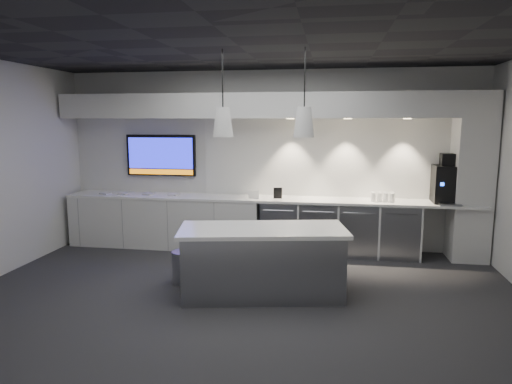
% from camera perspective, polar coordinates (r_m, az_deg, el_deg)
% --- Properties ---
extents(floor, '(7.00, 7.00, 0.00)m').
position_cam_1_polar(floor, '(5.74, -2.02, -13.29)').
color(floor, '#29292B').
rests_on(floor, ground).
extents(ceiling, '(7.00, 7.00, 0.00)m').
position_cam_1_polar(ceiling, '(5.37, -2.20, 17.81)').
color(ceiling, black).
rests_on(ceiling, wall_back).
extents(wall_back, '(7.00, 0.00, 7.00)m').
position_cam_1_polar(wall_back, '(7.80, 1.54, 4.03)').
color(wall_back, silver).
rests_on(wall_back, floor).
extents(wall_front, '(7.00, 0.00, 7.00)m').
position_cam_1_polar(wall_front, '(2.98, -11.70, -4.31)').
color(wall_front, silver).
rests_on(wall_front, floor).
extents(back_counter, '(6.80, 0.65, 0.04)m').
position_cam_1_polar(back_counter, '(7.57, 1.19, -0.87)').
color(back_counter, white).
rests_on(back_counter, left_base_cabinets).
extents(left_base_cabinets, '(3.30, 0.63, 0.86)m').
position_cam_1_polar(left_base_cabinets, '(8.08, -11.22, -3.65)').
color(left_base_cabinets, silver).
rests_on(left_base_cabinets, floor).
extents(fridge_unit_a, '(0.60, 0.61, 0.85)m').
position_cam_1_polar(fridge_unit_a, '(7.63, 3.04, -4.29)').
color(fridge_unit_a, gray).
rests_on(fridge_unit_a, floor).
extents(fridge_unit_b, '(0.60, 0.61, 0.85)m').
position_cam_1_polar(fridge_unit_b, '(7.58, 7.79, -4.43)').
color(fridge_unit_b, gray).
rests_on(fridge_unit_b, floor).
extents(fridge_unit_c, '(0.60, 0.61, 0.85)m').
position_cam_1_polar(fridge_unit_c, '(7.60, 12.56, -4.55)').
color(fridge_unit_c, gray).
rests_on(fridge_unit_c, floor).
extents(fridge_unit_d, '(0.60, 0.61, 0.85)m').
position_cam_1_polar(fridge_unit_d, '(7.66, 17.28, -4.63)').
color(fridge_unit_d, gray).
rests_on(fridge_unit_d, floor).
extents(backsplash, '(4.60, 0.03, 1.30)m').
position_cam_1_polar(backsplash, '(7.71, 10.42, 4.19)').
color(backsplash, silver).
rests_on(backsplash, wall_back).
extents(soffit, '(6.90, 0.60, 0.40)m').
position_cam_1_polar(soffit, '(7.48, 1.26, 10.71)').
color(soffit, silver).
rests_on(soffit, wall_back).
extents(column, '(0.55, 0.55, 2.60)m').
position_cam_1_polar(column, '(7.76, 25.34, 1.65)').
color(column, silver).
rests_on(column, floor).
extents(wall_tv, '(1.25, 0.07, 0.72)m').
position_cam_1_polar(wall_tv, '(8.22, -11.78, 4.51)').
color(wall_tv, black).
rests_on(wall_tv, wall_back).
extents(island, '(2.17, 1.24, 0.86)m').
position_cam_1_polar(island, '(5.73, 0.83, -8.67)').
color(island, gray).
rests_on(island, floor).
extents(bin, '(0.35, 0.35, 0.43)m').
position_cam_1_polar(bin, '(6.30, -9.06, -9.23)').
color(bin, gray).
rests_on(bin, floor).
extents(coffee_machine, '(0.44, 0.61, 0.77)m').
position_cam_1_polar(coffee_machine, '(7.68, 22.79, 1.10)').
color(coffee_machine, black).
rests_on(coffee_machine, back_counter).
extents(sign_black, '(0.14, 0.04, 0.18)m').
position_cam_1_polar(sign_black, '(7.48, 2.73, -0.13)').
color(sign_black, black).
rests_on(sign_black, back_counter).
extents(sign_white, '(0.18, 0.04, 0.14)m').
position_cam_1_polar(sign_white, '(7.47, -0.28, -0.29)').
color(sign_white, white).
rests_on(sign_white, back_counter).
extents(cup_cluster, '(0.36, 0.17, 0.14)m').
position_cam_1_polar(cup_cluster, '(7.47, 15.54, -0.61)').
color(cup_cluster, white).
rests_on(cup_cluster, back_counter).
extents(tray_a, '(0.19, 0.19, 0.02)m').
position_cam_1_polar(tray_a, '(8.34, -18.30, -0.17)').
color(tray_a, '#B2B2B2').
rests_on(tray_a, back_counter).
extents(tray_b, '(0.16, 0.16, 0.02)m').
position_cam_1_polar(tray_b, '(8.22, -16.28, -0.20)').
color(tray_b, '#B2B2B2').
rests_on(tray_b, back_counter).
extents(tray_c, '(0.19, 0.19, 0.02)m').
position_cam_1_polar(tray_c, '(8.08, -13.27, -0.24)').
color(tray_c, '#B2B2B2').
rests_on(tray_c, back_counter).
extents(tray_d, '(0.18, 0.18, 0.02)m').
position_cam_1_polar(tray_d, '(7.91, -10.26, -0.34)').
color(tray_d, '#B2B2B2').
rests_on(tray_d, back_counter).
extents(pendant_left, '(0.25, 0.25, 1.05)m').
position_cam_1_polar(pendant_left, '(5.55, -4.14, 8.75)').
color(pendant_left, silver).
rests_on(pendant_left, ceiling).
extents(pendant_right, '(0.25, 0.25, 1.05)m').
position_cam_1_polar(pendant_right, '(5.41, 6.02, 8.72)').
color(pendant_right, silver).
rests_on(pendant_right, ceiling).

